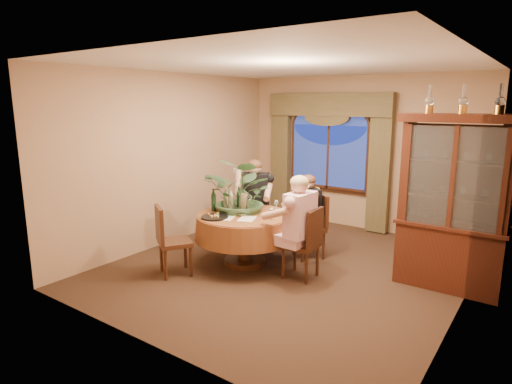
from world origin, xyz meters
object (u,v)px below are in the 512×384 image
Objects in this scene: person_pink at (300,229)px; centerpiece_plant at (243,166)px; dining_table at (245,239)px; person_back at (255,202)px; wine_bottle_2 at (239,198)px; chair_front_left at (175,240)px; wine_bottle_1 at (214,200)px; china_cabinet at (453,204)px; oil_lamp_center at (464,99)px; olive_bowl at (242,214)px; chair_back at (252,215)px; person_scarf at (309,216)px; chair_right at (301,243)px; wine_bottle_0 at (226,198)px; stoneware_vase at (244,202)px; wine_bottle_3 at (231,200)px; oil_lamp_left at (430,99)px; chair_back_right at (309,227)px; oil_lamp_right at (501,99)px.

person_pink is 1.31m from centerpiece_plant.
person_back is at bearing 116.27° from dining_table.
wine_bottle_2 is at bearing 140.14° from dining_table.
chair_front_left is 2.91× the size of wine_bottle_1.
china_cabinet is 1.92m from person_pink.
oil_lamp_center is at bearing 61.35° from chair_front_left.
dining_table is 1.02× the size of person_pink.
oil_lamp_center is 3.16m from olive_bowl.
dining_table is 0.65m from wine_bottle_2.
person_back is at bearing 137.91° from chair_back.
person_scarf is (-1.97, -0.05, -1.72)m from oil_lamp_center.
chair_right is at bearing -5.40° from centerpiece_plant.
stoneware_vase is at bearing 2.52° from wine_bottle_0.
person_back reaches higher than wine_bottle_3.
oil_lamp_left is 0.27× the size of person_scarf.
wine_bottle_1 is at bearing 77.56° from chair_back_right.
chair_front_left is 1.42m from centerpiece_plant.
person_scarf is at bearing 55.92° from olive_bowl.
wine_bottle_2 is (0.27, 1.08, 0.44)m from chair_front_left.
oil_lamp_center is 3.30m from wine_bottle_3.
chair_front_left is 1.20m from wine_bottle_2.
wine_bottle_2 is (-0.30, 0.33, 0.14)m from olive_bowl.
china_cabinet is at bearing 17.37° from wine_bottle_1.
wine_bottle_2 is at bearing 69.61° from person_scarf.
olive_bowl is (-0.93, -0.03, 0.06)m from person_pink.
person_pink reaches higher than chair_back.
oil_lamp_center is 2.72m from chair_back_right.
dining_table is 0.61m from wine_bottle_3.
oil_lamp_left reaches higher than wine_bottle_0.
olive_bowl is (-2.19, -0.94, -1.59)m from oil_lamp_left.
china_cabinet reaches higher than chair_right.
chair_back is 0.68× the size of person_pink.
person_pink is at bearing 2.25° from wine_bottle_1.
wine_bottle_0 is at bearing 155.24° from wine_bottle_3.
oil_lamp_right is 3.86m from wine_bottle_1.
oil_lamp_center is 0.24× the size of person_back.
person_back is 0.64m from wine_bottle_2.
person_scarf is (1.09, -0.05, 0.16)m from chair_back.
person_back is at bearing 113.36° from stoneware_vase.
chair_back_right is 1.05m from person_back.
oil_lamp_left is 1.03× the size of wine_bottle_0.
oil_lamp_center is 2.96m from centerpiece_plant.
centerpiece_plant reaches higher than person_scarf.
chair_back_right is 1.00× the size of chair_back.
chair_right is at bearing -154.50° from china_cabinet.
chair_front_left is at bearing -95.52° from wine_bottle_1.
centerpiece_plant is (-1.04, 0.10, 0.94)m from chair_right.
chair_right is 1.26m from wine_bottle_3.
chair_back_right is (-2.35, -0.05, -1.88)m from oil_lamp_right.
chair_right is 1.41m from centerpiece_plant.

